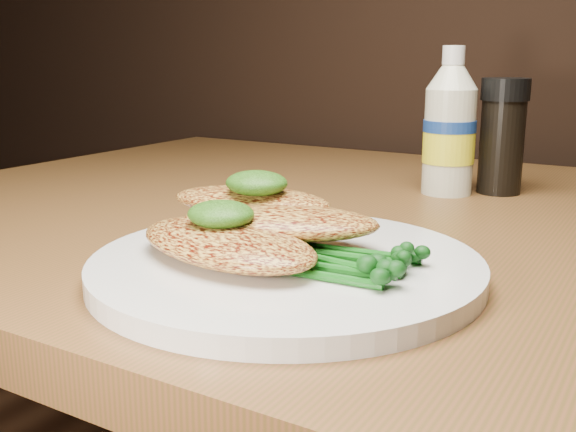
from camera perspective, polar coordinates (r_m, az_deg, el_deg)
The scene contains 9 objects.
plate at distance 0.50m, azimuth -0.16°, elevation -4.30°, with size 0.29×0.29×0.01m, color silver.
chicken_front at distance 0.49m, azimuth -5.23°, elevation -2.31°, with size 0.16×0.09×0.03m, color gold.
chicken_mid at distance 0.51m, azimuth -0.69°, elevation -0.49°, with size 0.15×0.08×0.02m, color gold.
chicken_back at distance 0.55m, azimuth -3.18°, elevation 1.31°, with size 0.14×0.07×0.02m, color gold.
pesto_front at distance 0.49m, azimuth -5.71°, elevation 0.16°, with size 0.05×0.05×0.02m, color black.
pesto_back at distance 0.54m, azimuth -2.68°, elevation 2.81°, with size 0.05×0.05×0.02m, color black.
broccolini_bundle at distance 0.47m, azimuth 3.48°, elevation -3.14°, with size 0.13×0.10×0.02m, color #135914, non-canonical shape.
mayo_bottle at distance 0.80m, azimuth 13.56°, elevation 7.82°, with size 0.06×0.06×0.17m, color beige, non-canonical shape.
pepper_grinder at distance 0.82m, azimuth 17.69°, elevation 6.43°, with size 0.05×0.05×0.13m, color black, non-canonical shape.
Camera 1 is at (0.23, 0.42, 0.91)m, focal length 41.97 mm.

